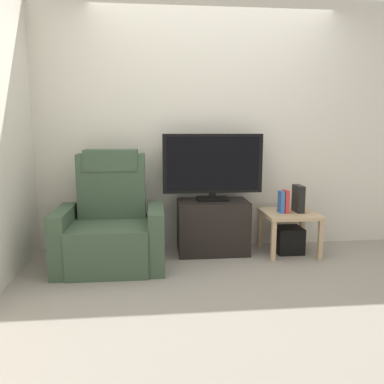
{
  "coord_description": "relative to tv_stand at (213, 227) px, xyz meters",
  "views": [
    {
      "loc": [
        -0.64,
        -3.02,
        1.28
      ],
      "look_at": [
        -0.28,
        0.5,
        0.7
      ],
      "focal_mm": 36.33,
      "sensor_mm": 36.0,
      "label": 1
    }
  ],
  "objects": [
    {
      "name": "ground_plane",
      "position": [
        0.03,
        -0.85,
        -0.28
      ],
      "size": [
        6.4,
        6.4,
        0.0
      ],
      "primitive_type": "plane",
      "color": "gray"
    },
    {
      "name": "wall_back",
      "position": [
        0.03,
        0.28,
        1.02
      ],
      "size": [
        6.4,
        0.06,
        2.6
      ],
      "primitive_type": "cube",
      "color": "beige",
      "rests_on": "ground"
    },
    {
      "name": "television",
      "position": [
        0.0,
        0.02,
        0.63
      ],
      "size": [
        1.02,
        0.2,
        0.68
      ],
      "color": "black",
      "rests_on": "tv_stand"
    },
    {
      "name": "subwoofer_box",
      "position": [
        0.79,
        -0.08,
        -0.14
      ],
      "size": [
        0.27,
        0.27,
        0.27
      ],
      "primitive_type": "cube",
      "color": "black",
      "rests_on": "ground"
    },
    {
      "name": "side_table",
      "position": [
        0.79,
        -0.08,
        0.09
      ],
      "size": [
        0.54,
        0.54,
        0.43
      ],
      "color": "tan",
      "rests_on": "ground"
    },
    {
      "name": "recliner_armchair",
      "position": [
        -1.01,
        -0.28,
        0.1
      ],
      "size": [
        0.98,
        0.78,
        1.08
      ],
      "rotation": [
        0.0,
        0.0,
        -0.1
      ],
      "color": "#384C38",
      "rests_on": "ground"
    },
    {
      "name": "game_console",
      "position": [
        0.88,
        -0.07,
        0.29
      ],
      "size": [
        0.07,
        0.2,
        0.28
      ],
      "primitive_type": "cube",
      "color": "black",
      "rests_on": "side_table"
    },
    {
      "name": "book_leftmost",
      "position": [
        0.69,
        -0.1,
        0.27
      ],
      "size": [
        0.04,
        0.11,
        0.22
      ],
      "primitive_type": "cube",
      "color": "#3366B2",
      "rests_on": "side_table"
    },
    {
      "name": "tv_stand",
      "position": [
        0.0,
        0.0,
        0.0
      ],
      "size": [
        0.72,
        0.44,
        0.55
      ],
      "color": "black",
      "rests_on": "ground"
    },
    {
      "name": "book_middle",
      "position": [
        0.74,
        -0.1,
        0.27
      ],
      "size": [
        0.04,
        0.12,
        0.23
      ],
      "primitive_type": "cube",
      "color": "red",
      "rests_on": "side_table"
    }
  ]
}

